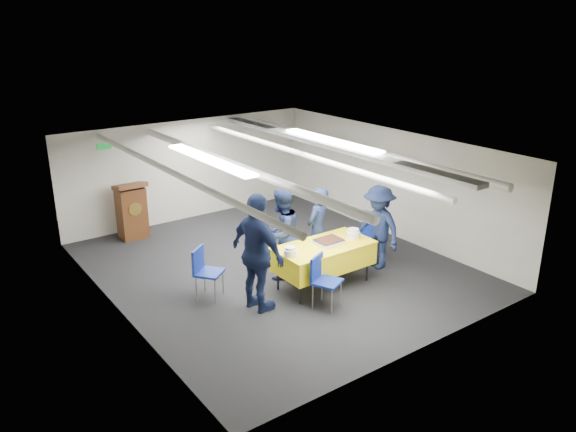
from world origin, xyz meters
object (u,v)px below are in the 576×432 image
at_px(podium, 132,210).
at_px(chair_right, 368,229).
at_px(chair_near, 322,276).
at_px(sailor_c, 258,253).
at_px(sailor_d, 378,227).
at_px(sheet_cake, 329,241).
at_px(chair_left, 204,268).
at_px(sailor_b, 281,234).
at_px(serving_table, 324,256).
at_px(sailor_a, 318,230).

bearing_deg(podium, chair_right, -46.74).
bearing_deg(chair_near, chair_right, 28.27).
relative_size(chair_right, sailor_c, 0.45).
bearing_deg(sailor_d, chair_right, 155.69).
distance_m(sheet_cake, podium, 4.61).
height_order(chair_left, sailor_b, sailor_b).
xyz_separation_m(chair_left, sailor_c, (0.50, -0.88, 0.44)).
xyz_separation_m(sheet_cake, chair_left, (-1.98, 0.85, -0.28)).
relative_size(serving_table, sailor_a, 1.09).
height_order(chair_left, sailor_a, sailor_a).
bearing_deg(sailor_a, podium, -81.31).
distance_m(sailor_b, sailor_d, 1.84).
height_order(serving_table, sailor_c, sailor_c).
relative_size(chair_near, sailor_c, 0.45).
xyz_separation_m(sailor_a, sailor_b, (-0.72, 0.13, 0.04)).
xyz_separation_m(sheet_cake, sailor_c, (-1.48, -0.04, 0.16)).
height_order(sheet_cake, podium, podium).
height_order(serving_table, chair_near, chair_near).
xyz_separation_m(sheet_cake, sailor_d, (1.22, 0.03, -0.01)).
bearing_deg(chair_near, sheet_cake, 43.50).
height_order(sailor_b, sailor_d, sailor_b).
relative_size(sailor_b, sailor_d, 1.05).
distance_m(podium, sailor_a, 4.19).
xyz_separation_m(serving_table, sailor_c, (-1.38, -0.05, 0.42)).
bearing_deg(podium, chair_left, -90.71).
xyz_separation_m(serving_table, sailor_a, (0.34, 0.59, 0.23)).
distance_m(sheet_cake, sailor_d, 1.22).
xyz_separation_m(sailor_b, sailor_c, (-1.00, -0.77, 0.14)).
bearing_deg(sailor_b, chair_right, 155.35).
height_order(serving_table, chair_right, chair_right).
bearing_deg(serving_table, chair_right, 18.96).
bearing_deg(sailor_a, sailor_b, -32.87).
relative_size(chair_left, sailor_b, 0.52).
distance_m(serving_table, chair_near, 0.76).
height_order(sheet_cake, sailor_c, sailor_c).
height_order(sheet_cake, chair_near, chair_near).
relative_size(podium, sailor_a, 0.79).
xyz_separation_m(chair_right, chair_left, (-3.45, 0.30, 0.00)).
height_order(chair_right, sailor_a, sailor_a).
relative_size(chair_left, sailor_d, 0.55).
height_order(podium, sailor_b, sailor_b).
relative_size(serving_table, podium, 1.38).
distance_m(chair_near, chair_right, 2.35).
bearing_deg(sailor_d, chair_near, -69.90).
xyz_separation_m(chair_left, sailor_a, (2.22, -0.25, 0.26)).
relative_size(sheet_cake, chair_right, 0.55).
bearing_deg(sheet_cake, sailor_c, -178.62).
relative_size(serving_table, sailor_d, 1.08).
height_order(serving_table, sailor_b, sailor_b).
bearing_deg(chair_right, chair_left, 175.06).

